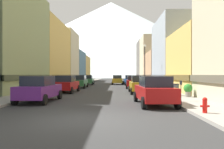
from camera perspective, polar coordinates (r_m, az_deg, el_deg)
name	(u,v)px	position (r m, az deg, el deg)	size (l,w,h in m)	color
ground_plane	(81,120)	(9.05, -8.41, -11.96)	(400.00, 400.00, 0.00)	#303030
sidewalk_left	(79,83)	(44.44, -8.77, -2.36)	(2.50, 100.00, 0.15)	gray
sidewalk_right	(140,83)	(44.02, 7.48, -2.39)	(2.50, 100.00, 0.15)	gray
storefront_left_1	(4,40)	(25.63, -26.96, 8.16)	(6.32, 11.69, 11.42)	#8C9966
storefront_left_2	(37,55)	(37.34, -19.52, 4.89)	(8.73, 12.97, 10.51)	#D8B259
storefront_left_3	(57,58)	(47.98, -14.41, 4.19)	(8.19, 9.07, 11.20)	beige
storefront_left_4	(71,67)	(57.63, -10.95, 1.95)	(6.69, 10.64, 8.05)	slate
storefront_left_5	(78,69)	(68.25, -9.19, 1.45)	(7.08, 10.90, 7.60)	#D8B259
storefront_right_1	(216,63)	(23.99, 26.06, 2.78)	(8.37, 8.91, 6.34)	#D8B259
storefront_right_2	(183,55)	(33.03, 18.41, 5.08)	(7.67, 10.23, 9.98)	#99A5B2
storefront_right_3	(166,69)	(43.50, 14.36, 1.47)	(7.99, 10.51, 6.27)	tan
storefront_right_4	(161,60)	(53.22, 12.88, 3.69)	(9.66, 8.57, 11.04)	beige
storefront_right_5	(154,62)	(61.98, 11.09, 3.29)	(9.39, 8.34, 11.31)	#66605B
car_left_0	(39,89)	(15.39, -18.87, -3.65)	(2.11, 4.42, 1.78)	#591E72
car_left_1	(66,84)	(22.84, -12.14, -2.48)	(2.14, 4.44, 1.78)	#9E1111
car_left_2	(79,82)	(30.54, -8.71, -1.87)	(2.11, 4.42, 1.78)	#265933
car_left_3	(88,80)	(39.36, -6.46, -1.46)	(2.18, 4.45, 1.78)	#265933
car_right_0	(154,90)	(13.38, 11.26, -4.20)	(2.23, 4.47, 1.78)	#9E1111
car_right_1	(140,84)	(21.56, 7.43, -2.62)	(2.07, 4.40, 1.78)	#B28419
car_right_2	(133,82)	(29.51, 5.76, -1.93)	(2.20, 4.46, 1.78)	#9E1111
car_right_3	(130,80)	(38.21, 4.74, -1.50)	(2.24, 4.48, 1.78)	#19478C
car_driving_0	(117,80)	(40.64, 1.42, -1.42)	(2.06, 4.40, 1.78)	#B28419
fire_hydrant_near	(205,105)	(10.50, 23.64, -7.39)	(0.40, 0.22, 0.70)	red
parking_meter_near	(181,88)	(14.83, 18.00, -3.35)	(0.14, 0.10, 1.33)	#595960
trash_bin_right	(175,89)	(18.36, 16.66, -3.87)	(0.59, 0.59, 0.98)	#4C5156
potted_plant_0	(188,89)	(17.48, 19.68, -3.78)	(0.67, 0.67, 1.01)	gray
potted_plant_1	(161,85)	(27.17, 12.98, -2.69)	(0.59, 0.59, 0.90)	#4C4C51
pedestrian_0	(61,82)	(30.41, -13.48, -1.92)	(0.36, 0.36, 1.58)	maroon
pedestrian_1	(51,83)	(25.87, -16.15, -2.13)	(0.36, 0.36, 1.69)	brown
streetlamp_right	(145,59)	(29.60, 8.78, 4.05)	(0.36, 0.36, 5.86)	black
mountain_backdrop	(111,39)	(272.55, -0.22, 9.44)	(316.09, 316.09, 93.70)	silver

